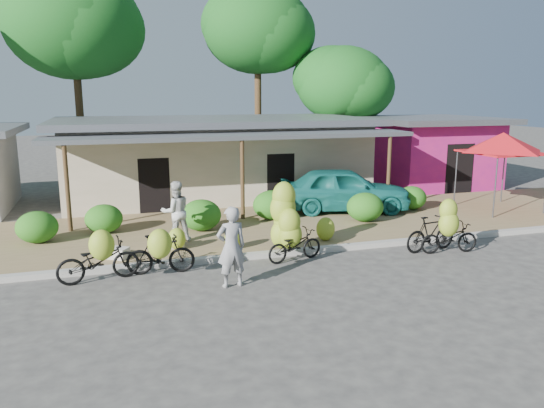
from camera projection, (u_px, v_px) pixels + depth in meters
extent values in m
plane|color=#3D3B39|center=(306.00, 280.00, 12.65)|extent=(100.00, 100.00, 0.00)
cube|color=#92774E|center=(251.00, 228.00, 17.31)|extent=(60.00, 6.00, 0.12)
cube|color=#A8A399|center=(280.00, 253.00, 14.51)|extent=(60.00, 0.25, 0.15)
cube|color=beige|center=(214.00, 161.00, 22.62)|extent=(12.00, 6.00, 3.10)
cube|color=slate|center=(214.00, 121.00, 22.28)|extent=(13.00, 7.00, 0.25)
cube|color=black|center=(230.00, 182.00, 19.95)|extent=(1.40, 0.12, 2.20)
cube|color=slate|center=(236.00, 136.00, 18.60)|extent=(13.00, 2.00, 0.15)
cylinder|color=#4D351F|center=(68.00, 190.00, 16.44)|extent=(0.14, 0.14, 2.85)
cylinder|color=#4D351F|center=(243.00, 181.00, 18.06)|extent=(0.14, 0.14, 2.85)
cylinder|color=#4D351F|center=(389.00, 174.00, 19.69)|extent=(0.14, 0.14, 2.85)
cube|color=#CA1F6D|center=(428.00, 154.00, 25.68)|extent=(5.00, 5.00, 3.00)
cube|color=slate|center=(430.00, 120.00, 25.34)|extent=(6.00, 6.00, 0.25)
cube|color=black|center=(459.00, 169.00, 23.47)|extent=(1.40, 0.12, 2.20)
cylinder|color=#4D351F|center=(79.00, 102.00, 25.20)|extent=(0.36, 0.36, 7.94)
ellipsoid|color=#114614|center=(73.00, 24.00, 24.48)|extent=(6.29, 6.29, 5.03)
ellipsoid|color=#114614|center=(62.00, 18.00, 24.55)|extent=(5.35, 5.35, 4.28)
cylinder|color=#4D351F|center=(258.00, 100.00, 28.27)|extent=(0.36, 0.36, 8.06)
ellipsoid|color=#114614|center=(258.00, 30.00, 27.54)|extent=(5.64, 5.64, 4.51)
ellipsoid|color=#114614|center=(247.00, 24.00, 27.61)|extent=(4.80, 4.80, 3.84)
cylinder|color=#4D351F|center=(342.00, 128.00, 27.86)|extent=(0.36, 0.36, 5.14)
ellipsoid|color=#114614|center=(343.00, 84.00, 27.39)|extent=(4.81, 4.81, 3.85)
ellipsoid|color=#114614|center=(332.00, 78.00, 27.47)|extent=(4.09, 4.09, 3.27)
ellipsoid|color=#275B14|center=(37.00, 227.00, 15.30)|extent=(1.18, 1.06, 0.92)
ellipsoid|color=#275B14|center=(104.00, 219.00, 16.39)|extent=(1.15, 1.03, 0.89)
ellipsoid|color=#275B14|center=(201.00, 215.00, 16.67)|extent=(1.27, 1.14, 0.99)
ellipsoid|color=#275B14|center=(271.00, 205.00, 18.16)|extent=(1.28, 1.15, 1.00)
ellipsoid|color=#275B14|center=(365.00, 207.00, 17.86)|extent=(1.26, 1.13, 0.98)
ellipsoid|color=#275B14|center=(412.00, 198.00, 19.72)|extent=(1.12, 1.01, 0.87)
cylinder|color=#59595E|center=(495.00, 188.00, 18.29)|extent=(0.05, 0.05, 2.10)
cylinder|color=#59595E|center=(456.00, 178.00, 20.34)|extent=(0.05, 0.05, 2.10)
cylinder|color=#59595E|center=(503.00, 176.00, 20.98)|extent=(0.05, 0.05, 2.10)
cube|color=red|center=(502.00, 152.00, 19.41)|extent=(2.40, 2.40, 0.06)
cone|color=red|center=(503.00, 142.00, 19.33)|extent=(3.50, 3.50, 0.70)
imported|color=black|center=(98.00, 261.00, 12.48)|extent=(2.00, 0.99, 1.00)
ellipsoid|color=#A5B82E|center=(102.00, 245.00, 11.80)|extent=(0.56, 0.48, 0.70)
imported|color=black|center=(161.00, 254.00, 12.99)|extent=(1.70, 0.63, 1.00)
ellipsoid|color=#A5B82E|center=(160.00, 244.00, 12.28)|extent=(0.57, 0.48, 0.71)
imported|color=black|center=(295.00, 245.00, 14.03)|extent=(1.71, 0.93, 0.85)
ellipsoid|color=#A5B82E|center=(282.00, 234.00, 14.42)|extent=(0.64, 0.55, 0.80)
ellipsoid|color=#A5B82E|center=(285.00, 221.00, 14.40)|extent=(0.65, 0.55, 0.81)
ellipsoid|color=#A5B82E|center=(283.00, 209.00, 14.29)|extent=(0.71, 0.60, 0.88)
ellipsoid|color=#A5B82E|center=(284.00, 196.00, 14.24)|extent=(0.65, 0.55, 0.81)
ellipsoid|color=#A5B82E|center=(291.00, 235.00, 14.15)|extent=(0.62, 0.52, 0.77)
ellipsoid|color=#A5B82E|center=(290.00, 222.00, 14.05)|extent=(0.60, 0.51, 0.75)
imported|color=black|center=(431.00, 234.00, 14.86)|extent=(1.76, 0.75, 1.02)
ellipsoid|color=#A5B82E|center=(449.00, 224.00, 14.20)|extent=(0.56, 0.48, 0.70)
ellipsoid|color=#A5B82E|center=(448.00, 210.00, 14.17)|extent=(0.50, 0.42, 0.62)
imported|color=black|center=(449.00, 238.00, 14.72)|extent=(1.71, 0.78, 0.87)
ellipsoid|color=#A5B82E|center=(177.00, 239.00, 14.67)|extent=(0.49, 0.41, 0.61)
ellipsoid|color=#A5B82E|center=(233.00, 238.00, 14.72)|extent=(0.48, 0.41, 0.60)
ellipsoid|color=#A5B82E|center=(326.00, 229.00, 15.55)|extent=(0.56, 0.48, 0.70)
cube|color=beige|center=(168.00, 243.00, 14.82)|extent=(0.85, 0.41, 0.30)
cube|color=beige|center=(114.00, 253.00, 13.94)|extent=(0.84, 0.73, 0.28)
imported|color=gray|center=(231.00, 247.00, 12.04)|extent=(0.74, 0.53, 1.89)
imported|color=beige|center=(176.00, 212.00, 15.36)|extent=(0.95, 0.79, 1.78)
imported|color=#186C66|center=(344.00, 189.00, 19.38)|extent=(5.08, 3.04, 1.62)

